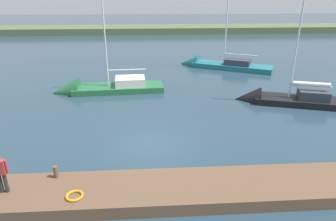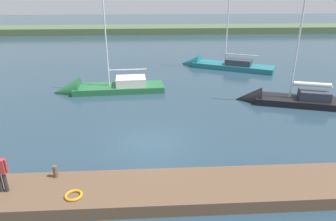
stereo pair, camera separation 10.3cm
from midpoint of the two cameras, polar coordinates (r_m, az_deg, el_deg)
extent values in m
plane|color=#263D4C|center=(15.98, -3.56, -6.42)|extent=(200.00, 200.00, 0.00)
cube|color=#4C603D|center=(61.61, -3.97, 14.80)|extent=(180.00, 8.00, 2.40)
cube|color=brown|center=(12.09, -3.39, -15.32)|extent=(25.80, 2.40, 0.53)
cylinder|color=brown|center=(13.08, -21.03, -11.00)|extent=(0.19, 0.19, 0.51)
torus|color=orange|center=(11.87, -17.83, -15.39)|extent=(0.66, 0.66, 0.10)
cube|color=#236638|center=(24.70, -9.60, 3.90)|extent=(7.37, 2.79, 0.82)
cone|color=#236638|center=(25.21, -19.17, 3.34)|extent=(2.23, 2.44, 2.31)
cube|color=silver|center=(24.47, -7.43, 5.65)|extent=(2.49, 1.97, 0.65)
cylinder|color=silver|center=(23.82, -12.16, 13.12)|extent=(0.11, 0.11, 7.30)
cylinder|color=silver|center=(24.22, -8.06, 7.81)|extent=(3.07, 0.30, 0.09)
cube|color=black|center=(23.41, 23.58, 1.22)|extent=(6.38, 3.72, 0.88)
cone|color=black|center=(23.01, 14.95, 2.01)|extent=(2.33, 2.47, 2.02)
cube|color=#333842|center=(23.38, 26.13, 2.74)|extent=(2.32, 1.88, 0.63)
cylinder|color=silver|center=(22.28, 23.56, 11.81)|extent=(0.12, 0.12, 7.75)
cylinder|color=silver|center=(23.14, 25.79, 4.32)|extent=(2.63, 0.90, 0.09)
cylinder|color=silver|center=(23.11, 25.83, 4.60)|extent=(2.43, 1.02, 0.31)
cube|color=#1E6B75|center=(32.28, 12.05, 8.01)|extent=(8.41, 5.80, 0.87)
cone|color=#1E6B75|center=(33.47, 4.06, 8.92)|extent=(2.86, 2.96, 2.27)
cube|color=#333842|center=(32.00, 13.25, 9.14)|extent=(3.05, 2.71, 0.60)
cylinder|color=silver|center=(31.63, 11.27, 17.83)|extent=(0.12, 0.12, 10.05)
cylinder|color=silver|center=(31.81, 13.78, 10.42)|extent=(3.08, 1.64, 0.10)
cylinder|color=#28282D|center=(12.93, -29.02, -12.11)|extent=(0.14, 0.14, 0.80)
cylinder|color=#28282D|center=(13.01, -29.81, -12.04)|extent=(0.14, 0.14, 0.80)
cylinder|color=#B23333|center=(12.51, -28.90, -9.47)|extent=(0.09, 0.09, 0.54)
camera|label=1|loc=(0.05, -90.18, -0.07)|focal=31.58mm
camera|label=2|loc=(0.05, 89.82, 0.07)|focal=31.58mm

